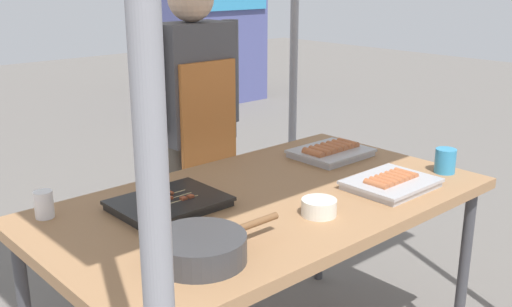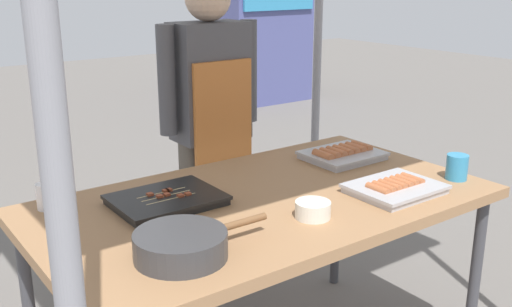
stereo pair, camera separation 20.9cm
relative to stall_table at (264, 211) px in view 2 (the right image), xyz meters
The scene contains 10 objects.
stall_table is the anchor object (origin of this frame).
tray_grilled_sausages 0.57m from the stall_table, 17.04° to the left, with size 0.31×0.26×0.05m.
tray_meat_skewers 0.35m from the stall_table, 154.96° to the left, with size 0.36×0.28×0.04m.
tray_pork_links 0.48m from the stall_table, 30.60° to the right, with size 0.32×0.25×0.05m.
cooking_wok 0.53m from the stall_table, 153.13° to the right, with size 0.42×0.26×0.08m.
condiment_bowl 0.25m from the stall_table, 85.23° to the right, with size 0.12×0.12×0.05m, color silver.
drink_cup_near_edge 0.77m from the stall_table, 21.25° to the right, with size 0.08×0.08×0.10m, color #338CBF.
drink_cup_by_wok 0.75m from the stall_table, 152.10° to the left, with size 0.06×0.06×0.09m, color white.
vendor_woman 0.81m from the stall_table, 71.72° to the left, with size 0.52×0.22×1.51m.
neighbor_stall_right 5.33m from the stall_table, 53.98° to the left, with size 1.09×0.83×1.60m.
Camera 2 is at (-1.18, -1.56, 1.51)m, focal length 41.71 mm.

